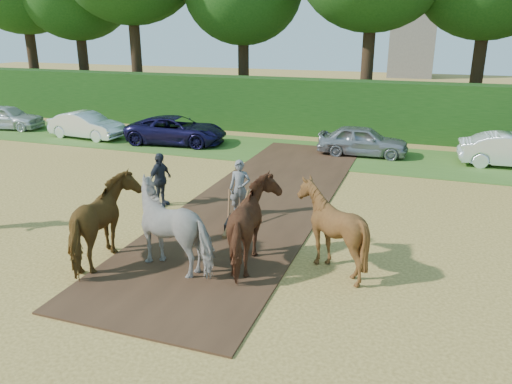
{
  "coord_description": "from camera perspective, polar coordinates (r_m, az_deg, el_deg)",
  "views": [
    {
      "loc": [
        6.67,
        -8.54,
        5.73
      ],
      "look_at": [
        2.39,
        3.74,
        1.4
      ],
      "focal_mm": 35.0,
      "sensor_mm": 36.0,
      "label": 1
    }
  ],
  "objects": [
    {
      "name": "parked_cars",
      "position": [
        23.96,
        4.07,
        6.27
      ],
      "size": [
        36.72,
        3.46,
        1.42
      ],
      "color": "silver",
      "rests_on": "ground"
    },
    {
      "name": "hedgerow",
      "position": [
        28.17,
        5.37,
        9.71
      ],
      "size": [
        46.0,
        1.6,
        3.0
      ],
      "primitive_type": "cube",
      "color": "#14380F",
      "rests_on": "ground"
    },
    {
      "name": "grass_verge",
      "position": [
        24.19,
        2.66,
        4.74
      ],
      "size": [
        50.0,
        5.0,
        0.03
      ],
      "primitive_type": "cube",
      "color": "#38601E",
      "rests_on": "ground"
    },
    {
      "name": "earth_strip",
      "position": [
        17.34,
        0.76,
        -0.79
      ],
      "size": [
        4.5,
        17.0,
        0.05
      ],
      "primitive_type": "cube",
      "color": "#472D1C",
      "rests_on": "ground"
    },
    {
      "name": "plough_team",
      "position": [
        12.39,
        -4.37,
        -3.7
      ],
      "size": [
        7.26,
        5.85,
        2.17
      ],
      "color": "brown",
      "rests_on": "ground"
    },
    {
      "name": "spectator_far",
      "position": [
        16.81,
        -10.91,
        1.39
      ],
      "size": [
        0.62,
        1.12,
        1.81
      ],
      "primitive_type": "imported",
      "rotation": [
        0.0,
        0.0,
        1.4
      ],
      "color": "#252931",
      "rests_on": "ground"
    },
    {
      "name": "ground",
      "position": [
        12.26,
        -16.81,
        -10.32
      ],
      "size": [
        120.0,
        120.0,
        0.0
      ],
      "primitive_type": "plane",
      "color": "gold",
      "rests_on": "ground"
    }
  ]
}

